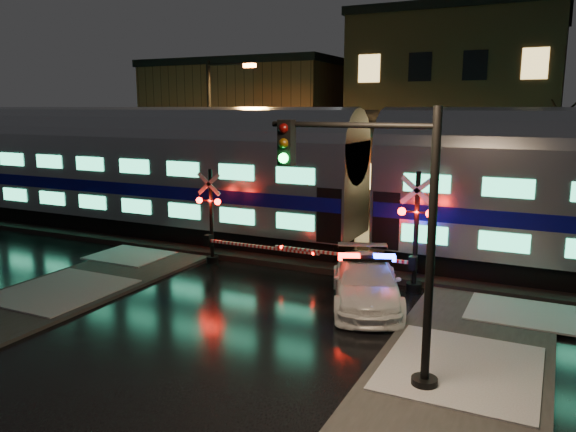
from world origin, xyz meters
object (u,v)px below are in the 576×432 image
(crossing_signal_right, at_px, (404,243))
(streetlight, at_px, (215,132))
(police_car, at_px, (366,282))
(crossing_signal_left, at_px, (218,227))
(traffic_light, at_px, (386,242))

(crossing_signal_right, xyz_separation_m, streetlight, (-11.83, 6.69, 3.20))
(police_car, relative_size, crossing_signal_left, 1.02)
(crossing_signal_right, bearing_deg, traffic_light, -79.59)
(crossing_signal_left, bearing_deg, police_car, -15.10)
(crossing_signal_left, relative_size, traffic_light, 0.86)
(crossing_signal_right, relative_size, crossing_signal_left, 1.08)
(crossing_signal_right, xyz_separation_m, crossing_signal_left, (-7.39, -0.01, -0.14))
(crossing_signal_right, height_order, crossing_signal_left, crossing_signal_right)
(traffic_light, bearing_deg, crossing_signal_left, 151.41)
(crossing_signal_right, xyz_separation_m, traffic_light, (1.21, -6.58, 1.60))
(crossing_signal_right, bearing_deg, crossing_signal_left, -179.94)
(crossing_signal_left, height_order, traffic_light, traffic_light)
(police_car, height_order, streetlight, streetlight)
(police_car, relative_size, traffic_light, 0.88)
(streetlight, bearing_deg, crossing_signal_right, -29.50)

